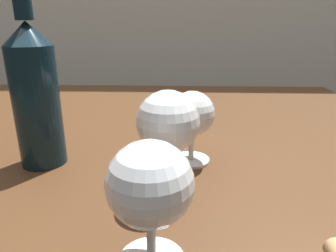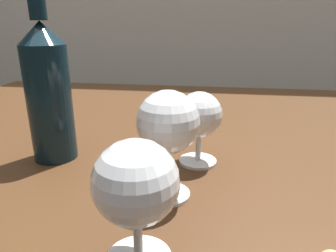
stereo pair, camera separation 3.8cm
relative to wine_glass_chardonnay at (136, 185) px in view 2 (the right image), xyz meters
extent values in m
cube|color=#472B16|center=(-0.08, 0.37, -0.10)|extent=(1.23, 0.97, 0.03)
cylinder|color=#472B16|center=(-0.64, 0.80, -0.47)|extent=(0.06, 0.06, 0.71)
cylinder|color=#472B16|center=(0.48, 0.80, -0.47)|extent=(0.06, 0.06, 0.71)
cylinder|color=white|center=(0.00, 0.00, -0.05)|extent=(0.01, 0.01, 0.06)
sphere|color=white|center=(0.00, 0.00, 0.00)|extent=(0.08, 0.08, 0.08)
ellipsoid|color=#EACC66|center=(0.00, 0.00, 0.00)|extent=(0.07, 0.07, 0.04)
cylinder|color=white|center=(0.01, 0.12, -0.08)|extent=(0.06, 0.06, 0.00)
cylinder|color=white|center=(0.01, 0.12, -0.04)|extent=(0.01, 0.01, 0.07)
sphere|color=white|center=(0.01, 0.12, 0.02)|extent=(0.08, 0.08, 0.08)
ellipsoid|color=maroon|center=(0.01, 0.12, 0.02)|extent=(0.07, 0.07, 0.03)
cylinder|color=white|center=(0.05, 0.23, -0.08)|extent=(0.06, 0.06, 0.00)
cylinder|color=white|center=(0.05, 0.23, -0.05)|extent=(0.01, 0.01, 0.06)
sphere|color=white|center=(0.05, 0.23, 0.00)|extent=(0.07, 0.07, 0.07)
ellipsoid|color=#470A16|center=(0.05, 0.23, -0.01)|extent=(0.06, 0.06, 0.03)
cylinder|color=#0F232D|center=(-0.20, 0.22, 0.01)|extent=(0.07, 0.07, 0.19)
cone|color=#0F232D|center=(-0.20, 0.22, 0.12)|extent=(0.07, 0.07, 0.03)
camera|label=1|loc=(0.02, -0.24, 0.14)|focal=32.54mm
camera|label=2|loc=(0.06, -0.23, 0.14)|focal=32.54mm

